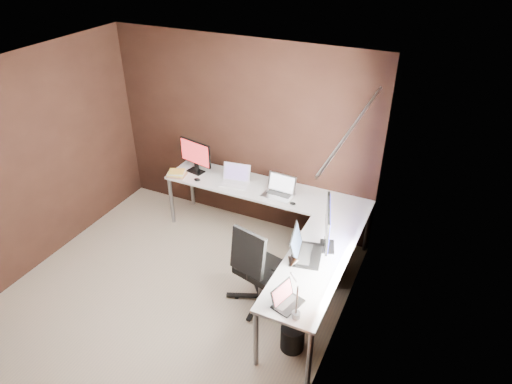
# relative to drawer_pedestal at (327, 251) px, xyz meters

# --- Properties ---
(room) EXTENTS (3.60, 3.60, 2.50)m
(room) POSITION_rel_drawer_pedestal_xyz_m (-1.09, -1.08, 0.98)
(room) COLOR gray
(room) RESTS_ON ground
(desk) EXTENTS (2.65, 2.25, 0.73)m
(desk) POSITION_rel_drawer_pedestal_xyz_m (-0.59, -0.11, 0.38)
(desk) COLOR white
(desk) RESTS_ON ground
(drawer_pedestal) EXTENTS (0.42, 0.50, 0.60)m
(drawer_pedestal) POSITION_rel_drawer_pedestal_xyz_m (0.00, 0.00, 0.00)
(drawer_pedestal) COLOR white
(drawer_pedestal) RESTS_ON ground
(monitor_left) EXTENTS (0.50, 0.19, 0.44)m
(monitor_left) POSITION_rel_drawer_pedestal_xyz_m (-1.98, 0.37, 0.68)
(monitor_left) COLOR black
(monitor_left) RESTS_ON desk
(monitor_right) EXTENTS (0.23, 0.59, 0.49)m
(monitor_right) POSITION_rel_drawer_pedestal_xyz_m (0.09, -0.46, 0.71)
(monitor_right) COLOR black
(monitor_right) RESTS_ON desk
(laptop_white) EXTENTS (0.39, 0.30, 0.24)m
(laptop_white) POSITION_rel_drawer_pedestal_xyz_m (-1.36, 0.32, 0.48)
(laptop_white) COLOR white
(laptop_white) RESTS_ON desk
(laptop_silver) EXTENTS (0.38, 0.28, 0.24)m
(laptop_silver) POSITION_rel_drawer_pedestal_xyz_m (-0.74, 0.29, 0.48)
(laptop_silver) COLOR silver
(laptop_silver) RESTS_ON desk
(laptop_black_big) EXTENTS (0.38, 0.47, 0.28)m
(laptop_black_big) POSITION_rel_drawer_pedestal_xyz_m (-0.08, -0.68, 0.49)
(laptop_black_big) COLOR black
(laptop_black_big) RESTS_ON desk
(laptop_black_small) EXTENTS (0.26, 0.31, 0.18)m
(laptop_black_small) POSITION_rel_drawer_pedestal_xyz_m (0.02, -1.38, 0.47)
(laptop_black_small) COLOR black
(laptop_black_small) RESTS_ON desk
(book_stack) EXTENTS (0.27, 0.24, 0.07)m
(book_stack) POSITION_rel_drawer_pedestal_xyz_m (-2.15, 0.15, 0.47)
(book_stack) COLOR #AC795C
(book_stack) RESTS_ON desk
(mouse_left) EXTENTS (0.10, 0.07, 0.04)m
(mouse_left) POSITION_rel_drawer_pedestal_xyz_m (-1.84, 0.15, 0.45)
(mouse_left) COLOR black
(mouse_left) RESTS_ON desk
(mouse_corner) EXTENTS (0.09, 0.07, 0.03)m
(mouse_corner) POSITION_rel_drawer_pedestal_xyz_m (-0.51, 0.15, 0.45)
(mouse_corner) COLOR black
(mouse_corner) RESTS_ON desk
(desk_lamp) EXTENTS (0.18, 0.21, 0.55)m
(desk_lamp) POSITION_rel_drawer_pedestal_xyz_m (0.10, -1.44, 0.78)
(desk_lamp) COLOR slate
(desk_lamp) RESTS_ON desk
(office_chair) EXTENTS (0.58, 0.60, 1.03)m
(office_chair) POSITION_rel_drawer_pedestal_xyz_m (-0.52, -0.79, 0.00)
(office_chair) COLOR black
(office_chair) RESTS_ON ground
(wastebasket) EXTENTS (0.31, 0.31, 0.27)m
(wastebasket) POSITION_rel_drawer_pedestal_xyz_m (0.05, -1.23, -0.16)
(wastebasket) COLOR black
(wastebasket) RESTS_ON ground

